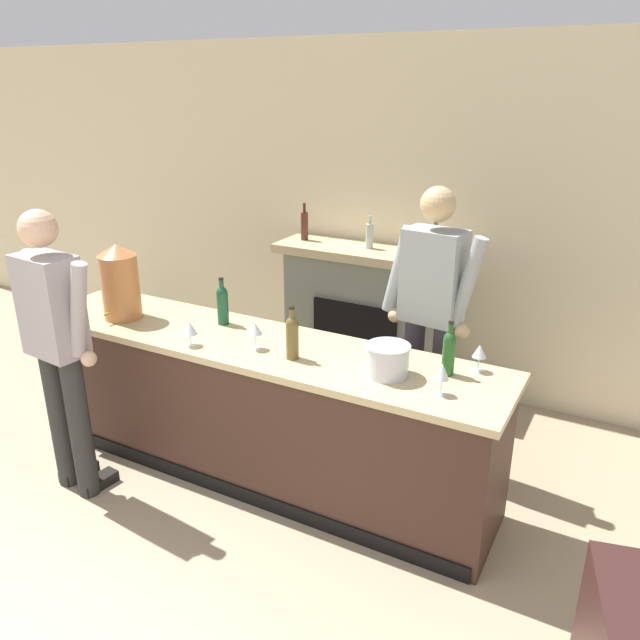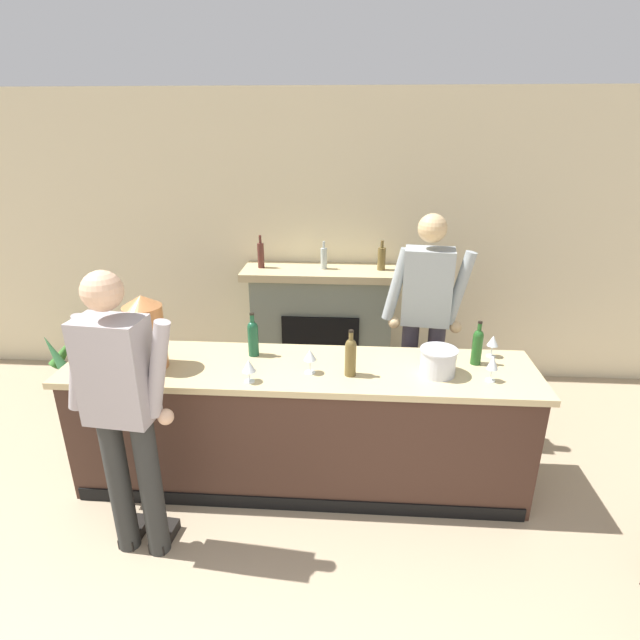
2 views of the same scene
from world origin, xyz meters
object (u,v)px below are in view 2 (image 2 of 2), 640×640
person_bartender (425,321)px  wine_glass_by_dispenser (493,342)px  wine_bottle_chardonnay_pale (351,355)px  wine_bottle_rose_blush (253,337)px  wine_glass_mid_counter (249,366)px  potted_plant_corner (70,366)px  ice_bucket_steel (438,361)px  wine_glass_front_left (493,363)px  fireplace_stone (322,325)px  person_customer (123,409)px  wine_bottle_cabernet_heavy (477,345)px  copper_dispenser (145,332)px  wine_glass_near_bucket (310,356)px

person_bartender → wine_glass_by_dispenser: person_bartender is taller
wine_bottle_chardonnay_pale → wine_glass_by_dispenser: (0.97, 0.34, -0.03)m
wine_bottle_rose_blush → wine_glass_mid_counter: wine_bottle_rose_blush is taller
potted_plant_corner → wine_glass_by_dispenser: wine_glass_by_dispenser is taller
wine_glass_mid_counter → wine_bottle_rose_blush: bearing=96.9°
ice_bucket_steel → wine_glass_mid_counter: 1.20m
wine_bottle_chardonnay_pale → wine_glass_front_left: bearing=-1.3°
wine_glass_mid_counter → wine_bottle_chardonnay_pale: bearing=11.9°
fireplace_stone → wine_glass_front_left: size_ratio=8.56×
person_customer → wine_glass_by_dispenser: 2.40m
person_customer → wine_bottle_chardonnay_pale: person_customer is taller
potted_plant_corner → wine_glass_front_left: bearing=-19.6°
wine_bottle_cabernet_heavy → wine_glass_by_dispenser: bearing=41.6°
wine_glass_mid_counter → wine_glass_by_dispenser: wine_glass_by_dispenser is taller
wine_bottle_chardonnay_pale → wine_glass_by_dispenser: wine_bottle_chardonnay_pale is taller
wine_glass_mid_counter → copper_dispenser: bearing=167.3°
wine_bottle_rose_blush → wine_glass_mid_counter: size_ratio=2.08×
person_customer → ice_bucket_steel: 1.91m
wine_bottle_cabernet_heavy → wine_glass_mid_counter: 1.51m
person_customer → wine_bottle_chardonnay_pale: 1.37m
wine_bottle_rose_blush → wine_glass_near_bucket: size_ratio=1.90×
fireplace_stone → wine_bottle_rose_blush: 1.53m
fireplace_stone → wine_bottle_chardonnay_pale: fireplace_stone is taller
fireplace_stone → wine_glass_mid_counter: bearing=-100.7°
person_bartender → ice_bucket_steel: size_ratio=7.73×
ice_bucket_steel → wine_bottle_chardonnay_pale: (-0.56, -0.05, 0.05)m
copper_dispenser → wine_glass_mid_counter: 0.73m
wine_bottle_chardonnay_pale → wine_glass_near_bucket: (-0.26, 0.01, -0.02)m
potted_plant_corner → ice_bucket_steel: (3.26, -1.20, 0.75)m
fireplace_stone → ice_bucket_steel: size_ratio=6.20×
wine_bottle_chardonnay_pale → wine_glass_front_left: size_ratio=1.80×
fireplace_stone → copper_dispenser: 2.02m
potted_plant_corner → copper_dispenser: bearing=-42.0°
fireplace_stone → ice_bucket_steel: fireplace_stone is taller
potted_plant_corner → wine_bottle_rose_blush: 2.39m
person_bartender → wine_bottle_cabernet_heavy: 0.58m
ice_bucket_steel → wine_bottle_cabernet_heavy: bearing=30.8°
person_bartender → wine_glass_front_left: size_ratio=10.67×
copper_dispenser → wine_bottle_rose_blush: (0.66, 0.23, -0.11)m
potted_plant_corner → wine_glass_mid_counter: wine_glass_mid_counter is taller
wine_bottle_chardonnay_pale → wine_glass_by_dispenser: bearing=19.2°
fireplace_stone → person_bartender: 1.33m
copper_dispenser → person_customer: bearing=-81.5°
wine_bottle_rose_blush → potted_plant_corner: bearing=153.7°
wine_bottle_rose_blush → wine_bottle_chardonnay_pale: same height
person_customer → wine_bottle_rose_blush: size_ratio=5.66×
copper_dispenser → wine_glass_by_dispenser: 2.33m
copper_dispenser → wine_glass_mid_counter: size_ratio=3.33×
ice_bucket_steel → wine_glass_near_bucket: 0.82m
wine_bottle_chardonnay_pale → wine_glass_mid_counter: wine_bottle_chardonnay_pale is taller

